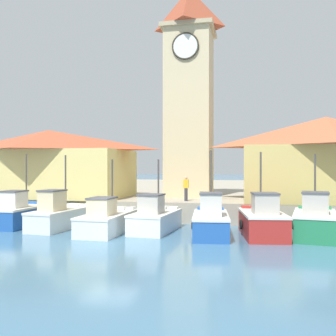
{
  "coord_description": "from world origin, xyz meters",
  "views": [
    {
      "loc": [
        6.61,
        -17.57,
        3.65
      ],
      "look_at": [
        0.96,
        8.6,
        3.5
      ],
      "focal_mm": 42.0,
      "sensor_mm": 36.0,
      "label": 1
    }
  ],
  "objects_px": {
    "warehouse_left": "(48,163)",
    "dock_worker_near_tower": "(186,188)",
    "fishing_boat_left_inner": "(21,213)",
    "fishing_boat_right_inner": "(211,221)",
    "fishing_boat_mid_left": "(59,215)",
    "fishing_boat_center": "(108,220)",
    "warehouse_right": "(326,158)",
    "clock_tower": "(189,87)",
    "fishing_boat_mid_right": "(155,219)",
    "fishing_boat_right_outer": "(262,221)",
    "fishing_boat_far_right": "(315,222)"
  },
  "relations": [
    {
      "from": "warehouse_left",
      "to": "dock_worker_near_tower",
      "type": "xyz_separation_m",
      "value": [
        10.89,
        -1.75,
        -1.72
      ]
    },
    {
      "from": "fishing_boat_left_inner",
      "to": "fishing_boat_right_inner",
      "type": "bearing_deg",
      "value": -4.13
    },
    {
      "from": "fishing_boat_mid_left",
      "to": "fishing_boat_right_inner",
      "type": "xyz_separation_m",
      "value": [
        8.85,
        -0.46,
        0.0
      ]
    },
    {
      "from": "warehouse_left",
      "to": "fishing_boat_center",
      "type": "bearing_deg",
      "value": -43.1
    },
    {
      "from": "fishing_boat_center",
      "to": "warehouse_right",
      "type": "relative_size",
      "value": 0.46
    },
    {
      "from": "fishing_boat_right_inner",
      "to": "clock_tower",
      "type": "distance_m",
      "value": 12.72
    },
    {
      "from": "warehouse_right",
      "to": "fishing_boat_mid_right",
      "type": "bearing_deg",
      "value": -147.51
    },
    {
      "from": "fishing_boat_center",
      "to": "dock_worker_near_tower",
      "type": "xyz_separation_m",
      "value": [
        3.47,
        5.18,
        1.5
      ]
    },
    {
      "from": "fishing_boat_right_outer",
      "to": "warehouse_left",
      "type": "bearing_deg",
      "value": 157.63
    },
    {
      "from": "fishing_boat_center",
      "to": "fishing_boat_right_outer",
      "type": "bearing_deg",
      "value": 3.37
    },
    {
      "from": "fishing_boat_left_inner",
      "to": "clock_tower",
      "type": "relative_size",
      "value": 0.25
    },
    {
      "from": "fishing_boat_mid_left",
      "to": "fishing_boat_right_outer",
      "type": "bearing_deg",
      "value": -0.99
    },
    {
      "from": "fishing_boat_mid_right",
      "to": "dock_worker_near_tower",
      "type": "bearing_deg",
      "value": 76.66
    },
    {
      "from": "fishing_boat_left_inner",
      "to": "dock_worker_near_tower",
      "type": "distance_m",
      "value": 10.41
    },
    {
      "from": "fishing_boat_mid_left",
      "to": "warehouse_left",
      "type": "relative_size",
      "value": 0.39
    },
    {
      "from": "fishing_boat_right_inner",
      "to": "fishing_boat_right_outer",
      "type": "distance_m",
      "value": 2.66
    },
    {
      "from": "fishing_boat_right_outer",
      "to": "dock_worker_near_tower",
      "type": "bearing_deg",
      "value": 135.53
    },
    {
      "from": "warehouse_left",
      "to": "clock_tower",
      "type": "bearing_deg",
      "value": 11.29
    },
    {
      "from": "fishing_boat_left_inner",
      "to": "warehouse_right",
      "type": "height_order",
      "value": "warehouse_right"
    },
    {
      "from": "fishing_boat_center",
      "to": "fishing_boat_right_outer",
      "type": "relative_size",
      "value": 1.08
    },
    {
      "from": "clock_tower",
      "to": "fishing_boat_left_inner",
      "type": "bearing_deg",
      "value": -138.63
    },
    {
      "from": "fishing_boat_mid_left",
      "to": "warehouse_right",
      "type": "height_order",
      "value": "warehouse_right"
    },
    {
      "from": "fishing_boat_center",
      "to": "fishing_boat_mid_left",
      "type": "bearing_deg",
      "value": 168.04
    },
    {
      "from": "fishing_boat_mid_right",
      "to": "fishing_boat_right_outer",
      "type": "height_order",
      "value": "fishing_boat_right_outer"
    },
    {
      "from": "fishing_boat_left_inner",
      "to": "fishing_boat_far_right",
      "type": "height_order",
      "value": "fishing_boat_left_inner"
    },
    {
      "from": "fishing_boat_right_inner",
      "to": "dock_worker_near_tower",
      "type": "bearing_deg",
      "value": 113.33
    },
    {
      "from": "fishing_boat_left_inner",
      "to": "fishing_boat_right_inner",
      "type": "distance_m",
      "value": 11.62
    },
    {
      "from": "fishing_boat_right_inner",
      "to": "warehouse_left",
      "type": "bearing_deg",
      "value": 152.74
    },
    {
      "from": "clock_tower",
      "to": "warehouse_left",
      "type": "height_order",
      "value": "clock_tower"
    },
    {
      "from": "fishing_boat_mid_right",
      "to": "fishing_boat_center",
      "type": "bearing_deg",
      "value": -160.2
    },
    {
      "from": "fishing_boat_mid_right",
      "to": "fishing_boat_mid_left",
      "type": "bearing_deg",
      "value": -178.0
    },
    {
      "from": "fishing_boat_mid_left",
      "to": "fishing_boat_far_right",
      "type": "xyz_separation_m",
      "value": [
        14.09,
        0.06,
        0.06
      ]
    },
    {
      "from": "fishing_boat_mid_right",
      "to": "warehouse_right",
      "type": "height_order",
      "value": "warehouse_right"
    },
    {
      "from": "fishing_boat_center",
      "to": "fishing_boat_mid_right",
      "type": "xyz_separation_m",
      "value": [
        2.46,
        0.88,
        0.04
      ]
    },
    {
      "from": "fishing_boat_right_outer",
      "to": "warehouse_right",
      "type": "xyz_separation_m",
      "value": [
        4.24,
        6.79,
        3.37
      ]
    },
    {
      "from": "fishing_boat_right_inner",
      "to": "dock_worker_near_tower",
      "type": "height_order",
      "value": "fishing_boat_right_inner"
    },
    {
      "from": "fishing_boat_far_right",
      "to": "dock_worker_near_tower",
      "type": "distance_m",
      "value": 8.72
    },
    {
      "from": "fishing_boat_center",
      "to": "clock_tower",
      "type": "xyz_separation_m",
      "value": [
        3.07,
        9.03,
        8.9
      ]
    },
    {
      "from": "fishing_boat_left_inner",
      "to": "fishing_boat_right_inner",
      "type": "height_order",
      "value": "fishing_boat_right_inner"
    },
    {
      "from": "fishing_boat_left_inner",
      "to": "fishing_boat_mid_left",
      "type": "distance_m",
      "value": 2.77
    },
    {
      "from": "clock_tower",
      "to": "warehouse_left",
      "type": "xyz_separation_m",
      "value": [
        -10.48,
        -2.09,
        -5.68
      ]
    },
    {
      "from": "fishing_boat_center",
      "to": "warehouse_right",
      "type": "height_order",
      "value": "warehouse_right"
    },
    {
      "from": "fishing_boat_mid_right",
      "to": "dock_worker_near_tower",
      "type": "xyz_separation_m",
      "value": [
        1.02,
        4.3,
        1.46
      ]
    },
    {
      "from": "clock_tower",
      "to": "warehouse_right",
      "type": "bearing_deg",
      "value": -10.51
    },
    {
      "from": "dock_worker_near_tower",
      "to": "fishing_boat_mid_right",
      "type": "bearing_deg",
      "value": -103.34
    },
    {
      "from": "dock_worker_near_tower",
      "to": "fishing_boat_far_right",
      "type": "bearing_deg",
      "value": -30.99
    },
    {
      "from": "fishing_boat_far_right",
      "to": "fishing_boat_left_inner",
      "type": "bearing_deg",
      "value": 178.95
    },
    {
      "from": "fishing_boat_mid_left",
      "to": "fishing_boat_mid_right",
      "type": "xyz_separation_m",
      "value": [
        5.69,
        0.2,
        -0.04
      ]
    },
    {
      "from": "fishing_boat_mid_left",
      "to": "fishing_boat_right_outer",
      "type": "height_order",
      "value": "fishing_boat_right_outer"
    },
    {
      "from": "fishing_boat_left_inner",
      "to": "fishing_boat_center",
      "type": "bearing_deg",
      "value": -10.04
    }
  ]
}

